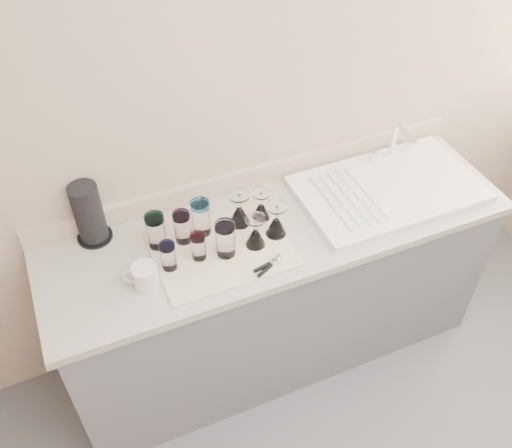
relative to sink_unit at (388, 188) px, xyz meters
name	(u,v)px	position (x,y,z in m)	size (l,w,h in m)	color
counter_unit	(276,291)	(-0.55, 0.00, -0.47)	(2.06, 0.62, 0.90)	slate
sink_unit	(388,188)	(0.00, 0.00, 0.00)	(0.82, 0.50, 0.22)	white
dish_towel	(222,250)	(-0.83, -0.05, -0.02)	(0.55, 0.42, 0.01)	white
tumbler_teal	(156,231)	(-1.06, 0.08, 0.07)	(0.08, 0.08, 0.16)	white
tumbler_cyan	(182,227)	(-0.96, 0.07, 0.06)	(0.07, 0.07, 0.15)	white
tumbler_purple	(201,217)	(-0.87, 0.08, 0.07)	(0.08, 0.08, 0.16)	white
tumbler_magenta	(168,256)	(-1.05, -0.06, 0.05)	(0.06, 0.06, 0.13)	white
tumbler_blue	(198,246)	(-0.93, -0.05, 0.05)	(0.06, 0.06, 0.12)	white
tumbler_lavender	(225,239)	(-0.82, -0.07, 0.07)	(0.08, 0.08, 0.16)	white
goblet_back_left	(239,213)	(-0.70, 0.07, 0.04)	(0.09, 0.09, 0.16)	white
goblet_back_right	(261,209)	(-0.61, 0.06, 0.04)	(0.08, 0.08, 0.14)	white
goblet_front_left	(255,236)	(-0.69, -0.07, 0.04)	(0.08, 0.08, 0.15)	white
goblet_front_right	(276,224)	(-0.59, -0.05, 0.04)	(0.09, 0.09, 0.16)	white
can_opener	(268,266)	(-0.70, -0.21, 0.00)	(0.13, 0.07, 0.02)	silver
white_mug	(145,277)	(-1.17, -0.10, 0.03)	(0.15, 0.13, 0.10)	silver
paper_towel_roll	(89,214)	(-1.29, 0.23, 0.12)	(0.15, 0.15, 0.28)	black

